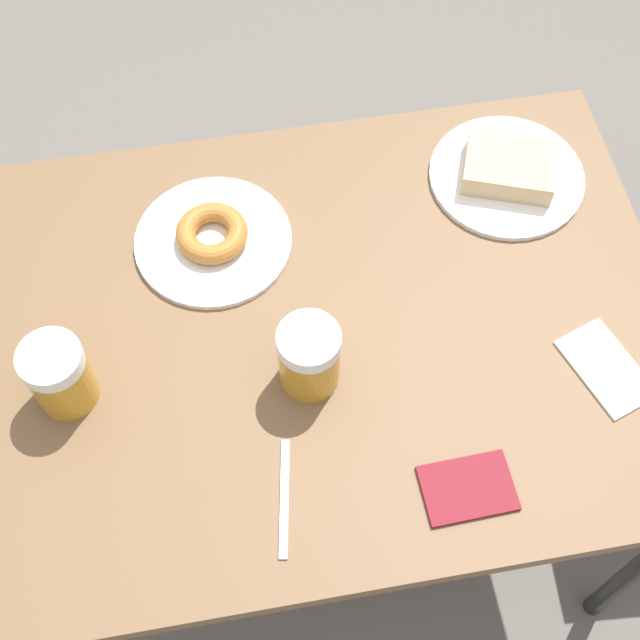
{
  "coord_description": "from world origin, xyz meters",
  "views": [
    {
      "loc": [
        0.65,
        -0.11,
        1.89
      ],
      "look_at": [
        0.0,
        0.0,
        0.72
      ],
      "focal_mm": 50.0,
      "sensor_mm": 36.0,
      "label": 1
    }
  ],
  "objects": [
    {
      "name": "ground_plane",
      "position": [
        0.0,
        0.0,
        0.0
      ],
      "size": [
        8.0,
        8.0,
        0.0
      ],
      "primitive_type": "plane",
      "color": "#666059"
    },
    {
      "name": "table",
      "position": [
        0.0,
        0.0,
        0.65
      ],
      "size": [
        0.8,
        1.09,
        0.7
      ],
      "color": "brown",
      "rests_on": "ground_plane"
    },
    {
      "name": "plate_with_cake",
      "position": [
        -0.23,
        0.36,
        0.72
      ],
      "size": [
        0.26,
        0.26,
        0.05
      ],
      "color": "white",
      "rests_on": "table"
    },
    {
      "name": "plate_with_donut",
      "position": [
        -0.18,
        -0.14,
        0.72
      ],
      "size": [
        0.25,
        0.25,
        0.04
      ],
      "color": "white",
      "rests_on": "table"
    },
    {
      "name": "beer_mug_left",
      "position": [
        0.08,
        -0.03,
        0.76
      ],
      "size": [
        0.09,
        0.09,
        0.12
      ],
      "color": "#C68C23",
      "rests_on": "table"
    },
    {
      "name": "beer_mug_center",
      "position": [
        0.05,
        -0.38,
        0.76
      ],
      "size": [
        0.09,
        0.09,
        0.12
      ],
      "color": "#C68C23",
      "rests_on": "table"
    },
    {
      "name": "napkin_folded",
      "position": [
        0.14,
        0.41,
        0.71
      ],
      "size": [
        0.17,
        0.13,
        0.0
      ],
      "rotation": [
        0.0,
        0.0,
        0.33
      ],
      "color": "white",
      "rests_on": "table"
    },
    {
      "name": "fork",
      "position": [
        0.26,
        -0.09,
        0.7
      ],
      "size": [
        0.17,
        0.04,
        0.0
      ],
      "rotation": [
        0.0,
        0.0,
        1.4
      ],
      "color": "silver",
      "rests_on": "table"
    },
    {
      "name": "passport_near_edge",
      "position": [
        0.29,
        0.16,
        0.71
      ],
      "size": [
        0.09,
        0.13,
        0.01
      ],
      "rotation": [
        0.0,
        0.0,
        3.17
      ],
      "color": "maroon",
      "rests_on": "table"
    }
  ]
}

